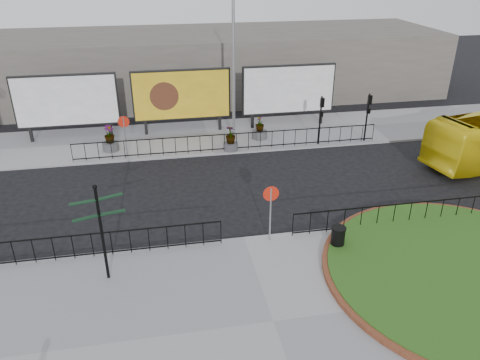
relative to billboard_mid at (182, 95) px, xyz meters
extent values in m
plane|color=black|center=(1.50, -12.97, -2.60)|extent=(90.00, 90.00, 0.00)
cube|color=gray|center=(1.50, -17.97, -2.54)|extent=(30.00, 10.00, 0.12)
cube|color=gray|center=(1.50, -0.97, -2.54)|extent=(44.00, 6.00, 0.12)
cylinder|color=brown|center=(9.00, -16.97, -2.39)|extent=(10.40, 10.40, 0.18)
cylinder|color=#264813|center=(9.00, -16.97, -2.37)|extent=(10.00, 10.00, 0.22)
cylinder|color=gray|center=(-3.50, -3.57, -1.28)|extent=(0.07, 0.07, 2.40)
cylinder|color=#B71C0C|center=(-3.50, -3.57, -0.33)|extent=(0.64, 0.03, 0.64)
cylinder|color=white|center=(-3.50, -3.55, -0.33)|extent=(0.50, 0.03, 0.50)
cylinder|color=gray|center=(2.50, -13.37, -1.28)|extent=(0.07, 0.07, 2.40)
cylinder|color=#B71C0C|center=(2.50, -13.37, -0.33)|extent=(0.64, 0.03, 0.64)
cylinder|color=white|center=(2.50, -13.35, -0.33)|extent=(0.50, 0.03, 0.50)
cube|color=black|center=(-9.40, 0.03, -1.98)|extent=(0.18, 0.18, 1.00)
cube|color=black|center=(-4.60, 0.03, -1.98)|extent=(0.18, 0.18, 1.00)
cube|color=black|center=(-7.00, 0.03, 0.02)|extent=(6.20, 0.25, 3.20)
cube|color=white|center=(-7.00, -0.13, 0.02)|extent=(6.00, 0.06, 3.00)
cube|color=black|center=(-2.40, 0.03, -1.98)|extent=(0.18, 0.18, 1.00)
cube|color=black|center=(2.40, 0.03, -1.98)|extent=(0.18, 0.18, 1.00)
cube|color=black|center=(0.00, 0.03, 0.02)|extent=(6.20, 0.25, 3.20)
cube|color=yellow|center=(0.00, -0.13, 0.02)|extent=(6.00, 0.06, 3.00)
cube|color=black|center=(4.60, 0.03, -1.98)|extent=(0.18, 0.18, 1.00)
cube|color=black|center=(9.40, 0.03, -1.98)|extent=(0.18, 0.18, 1.00)
cube|color=black|center=(7.00, 0.03, 0.02)|extent=(6.20, 0.25, 3.20)
cube|color=white|center=(7.00, -0.13, 0.02)|extent=(6.00, 0.06, 3.00)
cylinder|color=gray|center=(3.00, -1.97, 2.02)|extent=(0.18, 0.18, 9.00)
cylinder|color=black|center=(8.00, -3.57, -0.98)|extent=(0.10, 0.10, 3.00)
cube|color=black|center=(8.00, -3.69, 0.17)|extent=(0.22, 0.18, 0.55)
cube|color=black|center=(8.00, -3.69, -0.53)|extent=(0.20, 0.16, 0.30)
cylinder|color=black|center=(11.00, -3.57, -0.98)|extent=(0.10, 0.10, 3.00)
cube|color=black|center=(11.00, -3.69, 0.17)|extent=(0.22, 0.18, 0.55)
cube|color=black|center=(11.00, -3.69, -0.53)|extent=(0.20, 0.16, 0.30)
cube|color=#635C56|center=(1.50, 9.03, -0.10)|extent=(40.00, 10.00, 5.00)
cylinder|color=black|center=(-3.87, -14.68, -0.65)|extent=(0.10, 0.10, 3.66)
sphere|color=black|center=(-3.87, -14.68, 1.24)|extent=(0.16, 0.16, 0.16)
cube|color=black|center=(-4.31, -14.78, 0.75)|extent=(0.87, 0.33, 0.03)
cube|color=black|center=(-3.44, -14.52, 0.75)|extent=(0.86, 0.45, 0.03)
cube|color=black|center=(-4.30, -14.82, 0.16)|extent=(0.87, 0.41, 0.03)
cube|color=black|center=(-3.42, -14.59, 0.16)|extent=(0.87, 0.33, 0.03)
cylinder|color=black|center=(5.01, -14.45, -2.02)|extent=(0.55, 0.55, 0.91)
cylinder|color=black|center=(5.01, -14.45, -1.54)|extent=(0.59, 0.59, 0.06)
cylinder|color=#4C4C4F|center=(-4.50, -2.31, -2.23)|extent=(0.95, 0.95, 0.49)
imported|color=#264813|center=(-4.50, -2.31, -1.46)|extent=(0.84, 0.84, 1.06)
cylinder|color=#4C4C4F|center=(2.53, -3.57, -2.26)|extent=(0.85, 0.85, 0.44)
imported|color=#264813|center=(2.53, -3.57, -1.50)|extent=(0.82, 0.82, 1.08)
cylinder|color=#4C4C4F|center=(4.65, -1.97, -2.23)|extent=(0.95, 0.95, 0.49)
imported|color=#264813|center=(4.65, -1.97, -1.50)|extent=(0.71, 0.71, 0.97)
camera|label=1|loc=(-1.66, -29.05, 8.26)|focal=35.00mm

